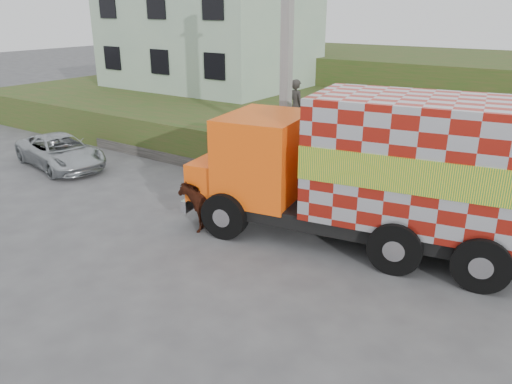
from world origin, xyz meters
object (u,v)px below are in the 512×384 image
Objects in this scene: utility_pole at (286,60)px; cow at (211,203)px; cargo_truck at (372,170)px; pedestrian at (296,106)px; suv at (60,151)px.

cow is at bearing -86.37° from utility_pole.
pedestrian is (-4.39, 3.83, 0.49)m from cargo_truck.
pedestrian is at bearing 102.12° from utility_pole.
utility_pole is 1.99m from pedestrian.
cargo_truck is at bearing 162.10° from pedestrian.
pedestrian reaches higher than suv.
cargo_truck reaches higher than pedestrian.
utility_pole is at bearing 118.37° from cow.
cow is 0.38× the size of suv.
cargo_truck is at bearing -76.56° from suv.
cow is 5.60m from pedestrian.
cow reaches higher than suv.
cargo_truck is 5.44× the size of cow.
cow is at bearing -85.84° from suv.
cow is at bearing -168.82° from cargo_truck.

